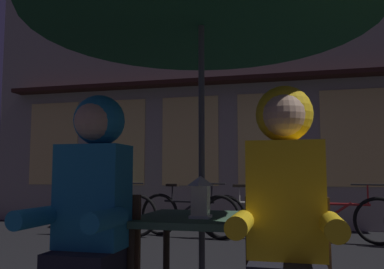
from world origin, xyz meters
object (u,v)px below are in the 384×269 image
person_right_hooded (286,204)px  cafe_table (202,234)px  bicycle_nearest (106,214)px  potted_plant (93,197)px  bicycle_second (188,214)px  bicycle_third (259,216)px  lantern (201,196)px  person_left_hooded (91,201)px  bicycle_fourth (339,218)px

person_right_hooded → cafe_table: bearing=138.4°
bicycle_nearest → potted_plant: size_ratio=1.83×
bicycle_second → bicycle_third: same height
lantern → potted_plant: bearing=123.7°
cafe_table → potted_plant: (-3.01, 4.42, -0.09)m
bicycle_nearest → bicycle_second: 1.30m
bicycle_nearest → bicycle_third: (2.36, 0.25, 0.00)m
person_left_hooded → person_right_hooded: bearing=0.0°
cafe_table → bicycle_third: size_ratio=0.44×
lantern → potted_plant: size_ratio=0.25×
lantern → person_left_hooded: (-0.50, -0.31, -0.01)m
bicycle_third → potted_plant: (-3.03, 0.62, 0.20)m
cafe_table → person_left_hooded: bearing=-138.4°
cafe_table → bicycle_third: bearing=89.7°
cafe_table → person_right_hooded: bearing=-41.6°
bicycle_nearest → bicycle_third: size_ratio=1.01×
person_right_hooded → bicycle_third: size_ratio=0.84×
person_left_hooded → bicycle_second: person_left_hooded is taller
cafe_table → potted_plant: 5.35m
bicycle_second → potted_plant: (-1.96, 0.64, 0.20)m
person_right_hooded → bicycle_third: bearing=96.2°
bicycle_nearest → bicycle_second: size_ratio=1.01×
person_right_hooded → bicycle_second: size_ratio=0.84×
bicycle_fourth → bicycle_third: bearing=-179.8°
bicycle_second → potted_plant: potted_plant is taller
bicycle_third → cafe_table: bearing=-90.3°
lantern → person_right_hooded: bearing=-34.1°
bicycle_second → bicycle_fourth: (2.20, 0.03, 0.00)m
lantern → bicycle_fourth: size_ratio=0.14×
bicycle_nearest → bicycle_second: bearing=10.0°
lantern → bicycle_second: bearing=105.3°
person_right_hooded → potted_plant: size_ratio=1.52×
bicycle_second → bicycle_nearest: bearing=-170.0°
bicycle_nearest → person_left_hooded: bearing=-65.1°
potted_plant → bicycle_second: bearing=-18.1°
bicycle_third → bicycle_fourth: same height
lantern → person_left_hooded: person_left_hooded is taller
bicycle_second → bicycle_fourth: size_ratio=0.99×
person_left_hooded → person_right_hooded: (0.96, 0.00, 0.00)m
person_right_hooded → potted_plant: (-3.49, 4.85, -0.30)m
person_left_hooded → bicycle_nearest: size_ratio=0.83×
person_left_hooded → bicycle_third: size_ratio=0.84×
potted_plant → cafe_table: bearing=-55.8°
person_left_hooded → bicycle_nearest: bearing=114.9°
lantern → bicycle_nearest: lantern is taller
lantern → potted_plant: (-3.02, 4.54, -0.32)m
cafe_table → bicycle_fourth: 3.99m
person_right_hooded → bicycle_fourth: 4.32m
cafe_table → person_right_hooded: size_ratio=0.53×
bicycle_nearest → bicycle_third: 2.37m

